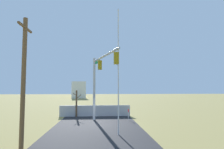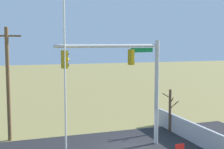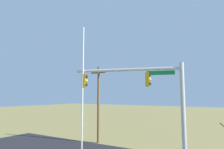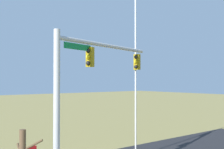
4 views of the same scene
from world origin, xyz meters
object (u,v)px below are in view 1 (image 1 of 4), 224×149
Objects in this scene: bare_tree at (76,103)px; distant_building at (78,90)px; signal_mast at (99,75)px; open_sign at (128,112)px; flagpole at (118,70)px; utility_pole at (23,79)px.

bare_tree is 42.34m from distant_building.
open_sign is (1.39, -3.25, -3.96)m from signal_mast.
utility_pole is (-2.84, 5.98, -0.86)m from flagpole.
flagpole reaches higher than utility_pole.
flagpole is (-4.61, -1.51, 0.07)m from signal_mast.
signal_mast is at bearing 113.14° from open_sign.
open_sign is (6.00, -1.74, -4.03)m from flagpole.
signal_mast reaches higher than open_sign.
flagpole is 1.26× the size of utility_pole.
flagpole reaches higher than bare_tree.
distant_building is (42.05, 4.79, 1.12)m from bare_tree.
flagpole is 10.33m from bare_tree.
signal_mast reaches higher than bare_tree.
flagpole reaches higher than open_sign.
utility_pole is at bearing 171.85° from bare_tree.
distant_building is at bearing 13.58° from open_sign.
signal_mast is 0.73× the size of flagpole.
bare_tree is 2.66× the size of open_sign.
bare_tree is at bearing -8.15° from utility_pole.
bare_tree is 6.72m from open_sign.
utility_pole is at bearing 149.02° from signal_mast.
signal_mast is 8.72m from utility_pole.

